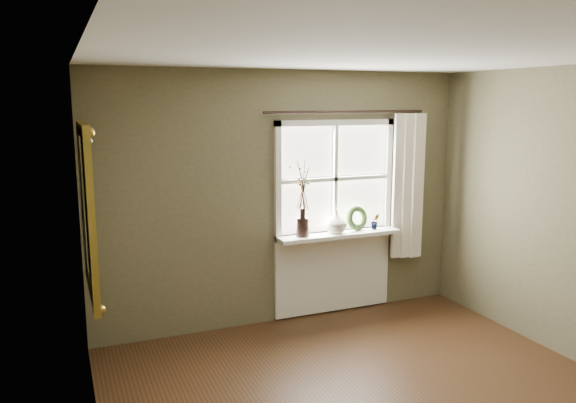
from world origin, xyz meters
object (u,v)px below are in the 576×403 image
at_px(dark_jug, 303,227).
at_px(wreath, 357,221).
at_px(gilt_mirror, 87,210).
at_px(cream_vase, 336,222).

height_order(dark_jug, wreath, wreath).
bearing_deg(dark_jug, wreath, 3.48).
distance_m(dark_jug, gilt_mirror, 2.22).
height_order(cream_vase, gilt_mirror, gilt_mirror).
bearing_deg(dark_jug, cream_vase, 0.00).
distance_m(cream_vase, wreath, 0.28).
height_order(wreath, gilt_mirror, gilt_mirror).
xyz_separation_m(dark_jug, gilt_mirror, (-2.10, -0.60, 0.44)).
bearing_deg(cream_vase, wreath, 8.32).
xyz_separation_m(cream_vase, wreath, (0.27, 0.04, -0.02)).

